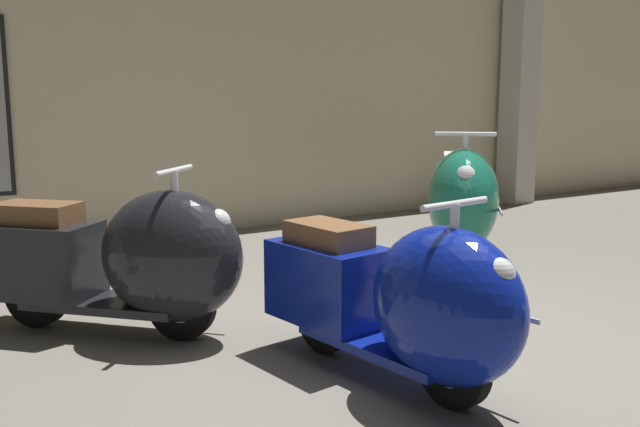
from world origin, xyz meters
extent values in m
plane|color=slate|center=(0.00, 0.00, 0.00)|extent=(60.00, 60.00, 0.00)
cube|color=beige|center=(0.00, 4.04, 1.79)|extent=(18.00, 0.20, 3.57)
cube|color=beige|center=(4.50, 3.69, 1.79)|extent=(0.36, 0.36, 3.57)
cylinder|color=black|center=(-1.23, 0.94, 0.20)|extent=(0.34, 0.35, 0.41)
cylinder|color=silver|center=(-1.23, 0.94, 0.20)|extent=(0.20, 0.20, 0.18)
cylinder|color=black|center=(-1.91, 1.63, 0.20)|extent=(0.34, 0.35, 0.41)
cylinder|color=silver|center=(-1.91, 1.63, 0.20)|extent=(0.20, 0.20, 0.18)
cube|color=black|center=(-1.57, 1.29, 0.18)|extent=(0.94, 0.95, 0.05)
ellipsoid|color=black|center=(-1.27, 0.98, 0.50)|extent=(0.98, 0.98, 0.78)
cube|color=black|center=(-1.88, 1.60, 0.43)|extent=(0.78, 0.78, 0.45)
cube|color=brown|center=(-1.88, 1.60, 0.71)|extent=(0.55, 0.55, 0.12)
sphere|color=silver|center=(-1.07, 0.77, 0.71)|extent=(0.15, 0.15, 0.15)
cylinder|color=silver|center=(-1.25, 0.95, 0.85)|extent=(0.04, 0.04, 0.29)
cylinder|color=silver|center=(-1.25, 0.95, 0.99)|extent=(0.34, 0.34, 0.03)
cube|color=silver|center=(-1.08, 1.16, 0.44)|extent=(0.49, 0.50, 0.02)
cylinder|color=black|center=(-0.51, -0.59, 0.19)|extent=(0.13, 0.39, 0.39)
cylinder|color=silver|center=(-0.51, -0.59, 0.19)|extent=(0.12, 0.19, 0.17)
cylinder|color=black|center=(-0.64, 0.33, 0.19)|extent=(0.13, 0.39, 0.39)
cylinder|color=silver|center=(-0.64, 0.33, 0.19)|extent=(0.12, 0.19, 0.17)
cube|color=navy|center=(-0.57, -0.13, 0.17)|extent=(0.47, 0.96, 0.05)
ellipsoid|color=navy|center=(-0.52, -0.54, 0.47)|extent=(0.61, 0.88, 0.74)
cube|color=navy|center=(-0.63, 0.29, 0.41)|extent=(0.47, 0.71, 0.43)
cube|color=brown|center=(-0.63, 0.29, 0.68)|extent=(0.33, 0.50, 0.12)
sphere|color=silver|center=(-0.48, -0.81, 0.67)|extent=(0.15, 0.15, 0.15)
cylinder|color=silver|center=(-0.51, -0.57, 0.81)|extent=(0.04, 0.04, 0.27)
cylinder|color=silver|center=(-0.51, -0.57, 0.94)|extent=(0.43, 0.09, 0.03)
cube|color=silver|center=(-0.27, -0.50, 0.42)|extent=(0.10, 0.65, 0.02)
cylinder|color=black|center=(1.44, 1.44, 0.23)|extent=(0.37, 0.40, 0.45)
cylinder|color=silver|center=(1.44, 1.44, 0.23)|extent=(0.22, 0.22, 0.20)
cylinder|color=black|center=(2.15, 2.25, 0.23)|extent=(0.37, 0.40, 0.45)
cylinder|color=silver|center=(2.15, 2.25, 0.23)|extent=(0.22, 0.22, 0.20)
cube|color=#196B51|center=(1.79, 1.84, 0.20)|extent=(1.01, 1.08, 0.06)
ellipsoid|color=#196B51|center=(1.48, 1.48, 0.55)|extent=(1.07, 1.10, 0.86)
cube|color=#196B51|center=(2.12, 2.21, 0.47)|extent=(0.85, 0.88, 0.50)
cube|color=silver|center=(2.12, 2.21, 0.79)|extent=(0.60, 0.62, 0.14)
sphere|color=silver|center=(1.27, 1.24, 0.78)|extent=(0.17, 0.17, 0.17)
cylinder|color=silver|center=(1.46, 1.46, 0.94)|extent=(0.05, 0.05, 0.32)
cylinder|color=silver|center=(1.46, 1.46, 1.10)|extent=(0.40, 0.35, 0.04)
cube|color=silver|center=(1.69, 1.29, 0.49)|extent=(0.51, 0.58, 0.03)
camera|label=1|loc=(-2.64, -2.86, 1.42)|focal=39.58mm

